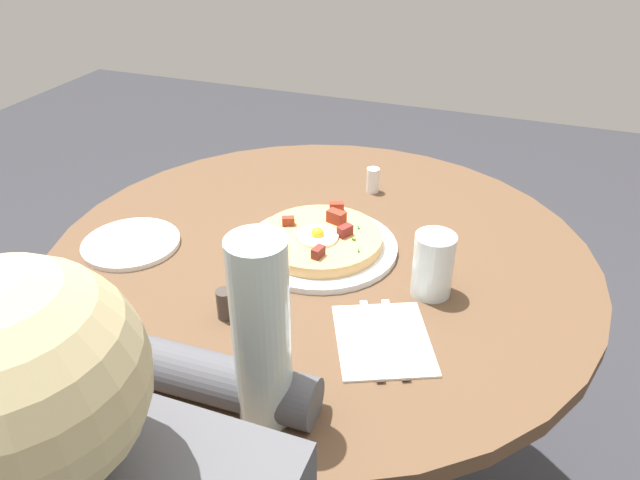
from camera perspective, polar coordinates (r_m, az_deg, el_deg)
The scene contains 11 objects.
dining_table at distance 1.24m, azimuth 0.02°, elevation -7.85°, with size 1.02×1.02×0.75m.
pizza_plate at distance 1.14m, azimuth -0.02°, elevation -0.55°, with size 0.29×0.29×0.01m, color white.
breakfast_pizza at distance 1.13m, azimuth 0.01°, elevation 0.24°, with size 0.23×0.23×0.05m.
bread_plate at distance 1.20m, azimuth -17.40°, elevation -0.31°, with size 0.18×0.18×0.01m, color white.
napkin at distance 0.93m, azimuth 5.95°, elevation -9.32°, with size 0.17×0.14×0.00m, color white.
fork at distance 0.93m, azimuth 4.86°, elevation -9.18°, with size 0.18×0.01×0.01m, color silver.
knife at distance 0.93m, azimuth 7.07°, elevation -9.04°, with size 0.18×0.01×0.01m, color silver.
water_glass at distance 1.01m, azimuth 10.62°, elevation -2.32°, with size 0.07×0.07×0.11m, color silver.
water_bottle at distance 0.74m, azimuth -5.53°, elevation -8.91°, with size 0.07×0.07×0.27m, color silver.
salt_shaker at distance 1.34m, azimuth 5.00°, elevation 5.65°, with size 0.03×0.03×0.06m, color white.
pepper_shaker at distance 0.97m, azimuth -8.92°, elevation -5.99°, with size 0.03×0.03×0.05m, color #3F3833.
Camera 1 is at (-0.33, 0.90, 1.36)m, focal length 33.91 mm.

